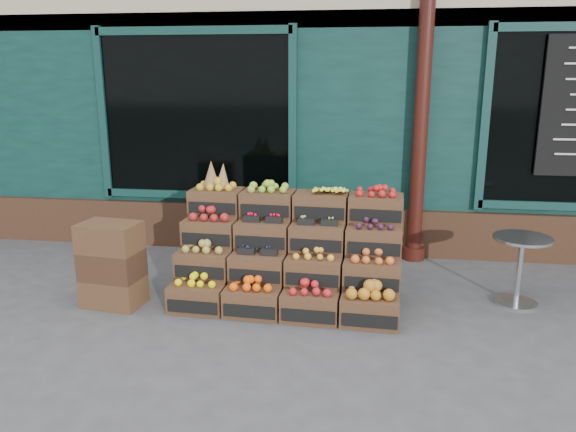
# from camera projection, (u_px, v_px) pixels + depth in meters

# --- Properties ---
(ground) EXTENTS (60.00, 60.00, 0.00)m
(ground) POSITION_uv_depth(u_px,v_px,m) (298.00, 322.00, 5.29)
(ground) COLOR #48484B
(ground) RESTS_ON ground
(shop_facade) EXTENTS (12.00, 6.24, 4.80)m
(shop_facade) POSITION_uv_depth(u_px,v_px,m) (337.00, 65.00, 9.59)
(shop_facade) COLOR #0E322E
(shop_facade) RESTS_ON ground
(crate_display) EXTENTS (2.27, 1.17, 1.39)m
(crate_display) POSITION_uv_depth(u_px,v_px,m) (290.00, 259.00, 5.75)
(crate_display) COLOR #4D311E
(crate_display) RESTS_ON ground
(spare_crates) EXTENTS (0.61, 0.46, 0.85)m
(spare_crates) POSITION_uv_depth(u_px,v_px,m) (112.00, 264.00, 5.59)
(spare_crates) COLOR #4D311E
(spare_crates) RESTS_ON ground
(bistro_table) EXTENTS (0.57, 0.57, 0.71)m
(bistro_table) POSITION_uv_depth(u_px,v_px,m) (520.00, 263.00, 5.59)
(bistro_table) COLOR #B6B7BD
(bistro_table) RESTS_ON ground
(shopkeeper) EXTENTS (0.74, 0.57, 1.81)m
(shopkeeper) POSITION_uv_depth(u_px,v_px,m) (209.00, 170.00, 8.15)
(shopkeeper) COLOR #1B6132
(shopkeeper) RESTS_ON ground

